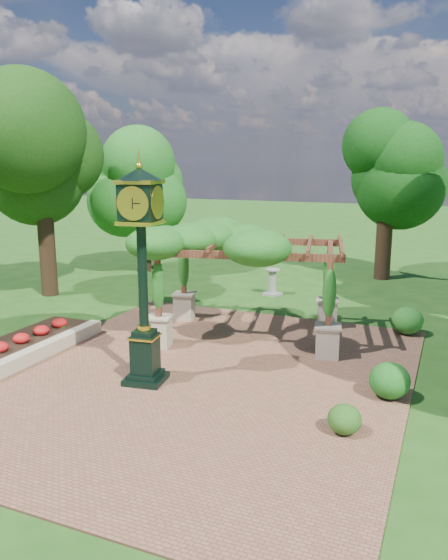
% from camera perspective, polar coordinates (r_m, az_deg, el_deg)
% --- Properties ---
extents(ground, '(120.00, 120.00, 0.00)m').
position_cam_1_polar(ground, '(13.14, -4.36, -11.60)').
color(ground, '#1E4714').
rests_on(ground, ground).
extents(brick_plaza, '(10.00, 12.00, 0.04)m').
position_cam_1_polar(brick_plaza, '(13.95, -2.45, -10.01)').
color(brick_plaza, brown).
rests_on(brick_plaza, ground).
extents(border_wall, '(0.35, 5.00, 0.40)m').
position_cam_1_polar(border_wall, '(15.94, -18.49, -7.07)').
color(border_wall, '#C6B793').
rests_on(border_wall, ground).
extents(flower_bed, '(1.50, 5.00, 0.36)m').
position_cam_1_polar(flower_bed, '(16.53, -20.85, -6.62)').
color(flower_bed, red).
rests_on(flower_bed, ground).
extents(pedestal_clock, '(1.17, 1.17, 5.25)m').
position_cam_1_polar(pedestal_clock, '(12.85, -8.57, 2.40)').
color(pedestal_clock, black).
rests_on(pedestal_clock, brick_plaza).
extents(pergola, '(6.17, 4.59, 3.49)m').
position_cam_1_polar(pergola, '(16.28, 2.61, 3.67)').
color(pergola, tan).
rests_on(pergola, brick_plaza).
extents(sundial, '(0.75, 0.75, 1.08)m').
position_cam_1_polar(sundial, '(22.08, 5.08, -0.39)').
color(sundial, gray).
rests_on(sundial, ground).
extents(shrub_front, '(0.79, 0.79, 0.60)m').
position_cam_1_polar(shrub_front, '(11.35, 12.48, -14.01)').
color(shrub_front, '#255017').
rests_on(shrub_front, brick_plaza).
extents(shrub_mid, '(1.19, 1.19, 0.83)m').
position_cam_1_polar(shrub_mid, '(13.11, 16.92, -10.01)').
color(shrub_mid, '#195718').
rests_on(shrub_mid, brick_plaza).
extents(shrub_back, '(1.23, 1.23, 0.86)m').
position_cam_1_polar(shrub_back, '(17.92, 18.63, -4.03)').
color(shrub_back, '#23671D').
rests_on(shrub_back, brick_plaza).
extents(tree_west_near, '(4.55, 4.55, 8.15)m').
position_cam_1_polar(tree_west_near, '(22.64, -18.62, 12.43)').
color(tree_west_near, '#332114').
rests_on(tree_west_near, ground).
extents(tree_west_far, '(3.49, 3.49, 6.26)m').
position_cam_1_polar(tree_west_far, '(26.81, -8.47, 10.01)').
color(tree_west_far, black).
rests_on(tree_west_far, ground).
extents(tree_north, '(3.95, 3.95, 7.52)m').
position_cam_1_polar(tree_north, '(25.65, 16.82, 11.43)').
color(tree_north, '#352015').
rests_on(tree_north, ground).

